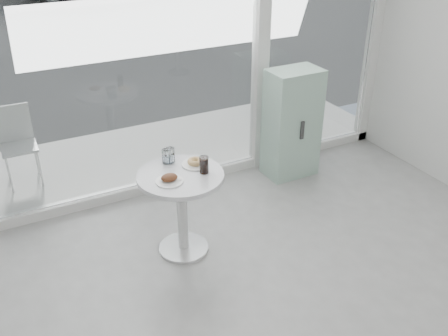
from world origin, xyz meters
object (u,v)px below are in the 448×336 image
water_tumbler_b (170,156)px  cola_glass (204,165)px  main_table (181,197)px  mint_cabinet (292,124)px  patio_chair (17,140)px  plate_fritter (170,179)px  plate_donut (195,163)px  water_tumbler_a (166,157)px

water_tumbler_b → cola_glass: cola_glass is taller
main_table → mint_cabinet: size_ratio=0.64×
main_table → cola_glass: bearing=-19.6°
patio_chair → cola_glass: cola_glass is taller
mint_cabinet → plate_fritter: (-1.74, -0.83, 0.19)m
plate_donut → cola_glass: cola_glass is taller
mint_cabinet → plate_fritter: bearing=-155.0°
plate_fritter → cola_glass: cola_glass is taller
plate_fritter → water_tumbler_b: bearing=67.5°
mint_cabinet → patio_chair: bearing=156.9°
patio_chair → plate_donut: patio_chair is taller
main_table → water_tumbler_a: 0.36m
main_table → patio_chair: bearing=119.9°
water_tumbler_b → patio_chair: bearing=123.5°
plate_donut → main_table: bearing=-153.0°
plate_donut → water_tumbler_b: water_tumbler_b is taller
mint_cabinet → water_tumbler_a: mint_cabinet is taller
cola_glass → main_table: bearing=160.4°
patio_chair → water_tumbler_b: size_ratio=6.24×
plate_fritter → water_tumbler_a: water_tumbler_a is taller
water_tumbler_a → patio_chair: bearing=122.8°
cola_glass → patio_chair: bearing=123.1°
mint_cabinet → cola_glass: mint_cabinet is taller
plate_fritter → cola_glass: size_ratio=1.54×
patio_chair → water_tumbler_a: (1.05, -1.64, 0.31)m
patio_chair → water_tumbler_b: 1.99m
patio_chair → plate_donut: size_ratio=3.51×
main_table → plate_fritter: size_ratio=3.43×
plate_donut → cola_glass: 0.16m
plate_donut → water_tumbler_a: 0.25m
plate_donut → water_tumbler_a: size_ratio=1.88×
plate_donut → cola_glass: (0.01, -0.16, 0.05)m
plate_donut → water_tumbler_a: (-0.20, 0.15, 0.03)m
main_table → plate_fritter: 0.28m
plate_donut → water_tumbler_b: bearing=139.9°
mint_cabinet → cola_glass: 1.67m
main_table → plate_fritter: (-0.12, -0.08, 0.25)m
main_table → plate_fritter: bearing=-148.3°
plate_donut → water_tumbler_a: water_tumbler_a is taller
plate_fritter → water_tumbler_b: water_tumbler_b is taller
mint_cabinet → patio_chair: mint_cabinet is taller
water_tumbler_b → mint_cabinet: bearing=18.0°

